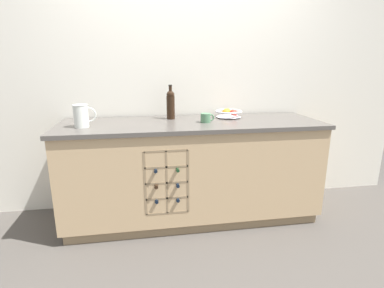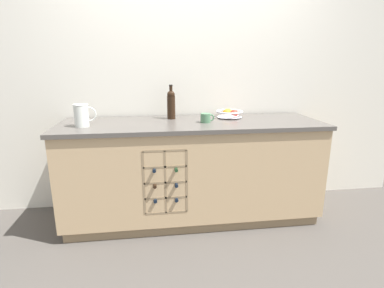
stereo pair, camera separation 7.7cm
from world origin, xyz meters
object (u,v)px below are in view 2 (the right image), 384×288
Objects in this scene: fruit_bowl at (229,113)px; white_pitcher at (82,115)px; ceramic_mug at (206,118)px; standing_wine_bottle at (171,104)px.

white_pitcher is at bearing -169.53° from fruit_bowl.
fruit_bowl is at bearing 36.82° from ceramic_mug.
standing_wine_bottle is (-0.29, 0.22, 0.10)m from ceramic_mug.
standing_wine_bottle reaches higher than white_pitcher.
ceramic_mug is (1.02, 0.04, -0.06)m from white_pitcher.
fruit_bowl reaches higher than ceramic_mug.
fruit_bowl is 0.56m from standing_wine_bottle.
standing_wine_bottle is (0.74, 0.26, 0.04)m from white_pitcher.
standing_wine_bottle is (-0.55, 0.02, 0.10)m from fruit_bowl.
ceramic_mug is at bearing 2.33° from white_pitcher.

